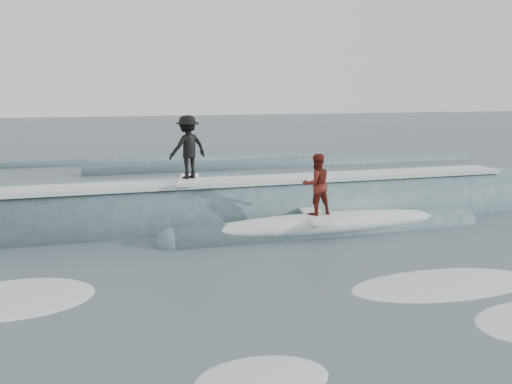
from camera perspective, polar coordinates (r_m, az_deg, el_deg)
name	(u,v)px	position (r m, az deg, el deg)	size (l,w,h in m)	color
ground	(331,286)	(12.31, 7.49, -9.31)	(160.00, 160.00, 0.00)	#394853
breaking_wave	(254,221)	(17.89, -0.21, -2.90)	(22.38, 4.06, 2.57)	#35545A
surfer_black	(188,149)	(17.24, -6.84, 4.29)	(1.40, 2.07, 1.99)	white
surfer_red	(316,188)	(16.21, 6.05, 0.44)	(0.90, 2.07, 1.84)	white
whitewater	(321,308)	(11.13, 6.54, -11.44)	(13.15, 6.30, 0.10)	silver
far_swells	(165,173)	(28.74, -9.09, 1.90)	(37.17, 8.65, 0.80)	#35545A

